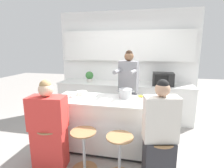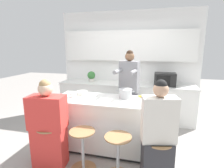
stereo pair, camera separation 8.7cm
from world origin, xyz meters
name	(u,v)px [view 2 (the right image)]	position (x,y,z in m)	size (l,w,h in m)	color
ground_plane	(111,148)	(0.00, 0.00, 0.00)	(16.00, 16.00, 0.00)	gray
wall_back	(128,57)	(0.00, 1.81, 1.54)	(3.60, 0.22, 2.70)	white
back_counter	(125,100)	(0.00, 1.48, 0.45)	(3.34, 0.69, 0.90)	white
kitchen_island	(111,124)	(0.00, 0.00, 0.47)	(1.99, 0.73, 0.92)	black
bar_stool_leftmost	(50,144)	(-0.79, -0.64, 0.34)	(0.38, 0.38, 0.62)	#997047
bar_stool_center_left	(83,149)	(-0.26, -0.63, 0.34)	(0.38, 0.38, 0.62)	#997047
bar_stool_center_right	(118,155)	(0.26, -0.66, 0.34)	(0.38, 0.38, 0.62)	#997047
bar_stool_rightmost	(158,160)	(0.79, -0.64, 0.34)	(0.38, 0.38, 0.62)	#997047
person_cooking	(129,95)	(0.22, 0.55, 0.87)	(0.43, 0.59, 1.73)	#383842
person_wrapped_blanket	(48,127)	(-0.80, -0.65, 0.63)	(0.55, 0.34, 1.35)	red
person_seated_near	(158,139)	(0.78, -0.65, 0.64)	(0.46, 0.34, 1.41)	#333338
cooking_pot	(125,93)	(0.22, 0.14, 1.00)	(0.32, 0.23, 0.16)	#B7BABC
fruit_bowl	(82,93)	(-0.60, 0.17, 0.95)	(0.20, 0.20, 0.06)	silver
coffee_cup_near	(73,95)	(-0.69, -0.04, 0.96)	(0.12, 0.09, 0.08)	white
banana_bunch	(141,96)	(0.48, 0.23, 0.94)	(0.14, 0.10, 0.05)	yellow
microwave	(165,79)	(0.94, 1.43, 1.05)	(0.48, 0.35, 0.30)	black
potted_plant	(91,76)	(-0.90, 1.48, 1.05)	(0.20, 0.20, 0.27)	beige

